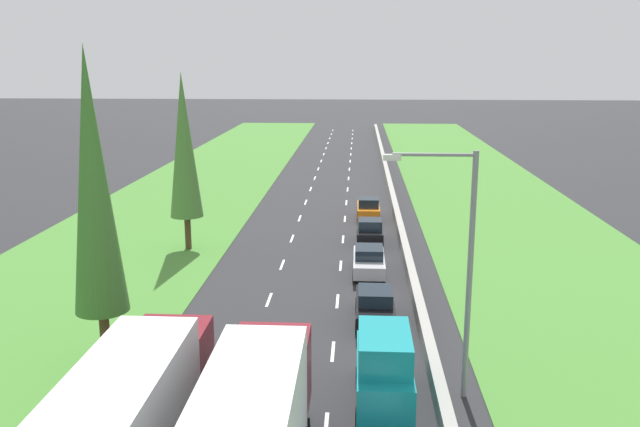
# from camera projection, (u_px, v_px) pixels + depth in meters

# --- Properties ---
(ground_plane) EXTENTS (300.00, 300.00, 0.00)m
(ground_plane) POSITION_uv_depth(u_px,v_px,m) (328.00, 196.00, 60.24)
(ground_plane) COLOR #28282B
(ground_plane) RESTS_ON ground
(grass_verge_left) EXTENTS (14.00, 140.00, 0.04)m
(grass_verge_left) POSITION_uv_depth(u_px,v_px,m) (189.00, 194.00, 60.95)
(grass_verge_left) COLOR #478433
(grass_verge_left) RESTS_ON ground
(grass_verge_right) EXTENTS (14.00, 140.00, 0.04)m
(grass_verge_right) POSITION_uv_depth(u_px,v_px,m) (488.00, 197.00, 59.44)
(grass_verge_right) COLOR #478433
(grass_verge_right) RESTS_ON ground
(median_barrier) EXTENTS (0.44, 120.00, 0.85)m
(median_barrier) POSITION_uv_depth(u_px,v_px,m) (391.00, 192.00, 59.83)
(median_barrier) COLOR #9E9B93
(median_barrier) RESTS_ON ground
(lane_markings) EXTENTS (3.64, 116.00, 0.01)m
(lane_markings) POSITION_uv_depth(u_px,v_px,m) (328.00, 196.00, 60.24)
(lane_markings) COLOR white
(lane_markings) RESTS_ON ground
(teal_van_right_lane) EXTENTS (1.96, 4.90, 2.82)m
(teal_van_right_lane) POSITION_uv_depth(u_px,v_px,m) (384.00, 368.00, 23.44)
(teal_van_right_lane) COLOR teal
(teal_van_right_lane) RESTS_ON ground
(black_sedan_right_lane) EXTENTS (1.82, 4.50, 1.64)m
(black_sedan_right_lane) POSITION_uv_depth(u_px,v_px,m) (375.00, 306.00, 31.03)
(black_sedan_right_lane) COLOR black
(black_sedan_right_lane) RESTS_ON ground
(silver_sedan_right_lane_fifth) EXTENTS (1.82, 4.50, 1.64)m
(silver_sedan_right_lane_fifth) POSITION_uv_depth(u_px,v_px,m) (369.00, 261.00, 37.99)
(silver_sedan_right_lane_fifth) COLOR silver
(silver_sedan_right_lane_fifth) RESTS_ON ground
(black_hatchback_right_lane) EXTENTS (1.74, 3.90, 1.72)m
(black_hatchback_right_lane) POSITION_uv_depth(u_px,v_px,m) (370.00, 232.00, 44.30)
(black_hatchback_right_lane) COLOR black
(black_hatchback_right_lane) RESTS_ON ground
(orange_hatchback_right_lane) EXTENTS (1.74, 3.90, 1.72)m
(orange_hatchback_right_lane) POSITION_uv_depth(u_px,v_px,m) (368.00, 209.00, 51.02)
(orange_hatchback_right_lane) COLOR orange
(orange_hatchback_right_lane) RESTS_ON ground
(white_box_truck_left_lane) EXTENTS (2.46, 9.40, 4.18)m
(white_box_truck_left_lane) POSITION_uv_depth(u_px,v_px,m) (135.00, 420.00, 18.56)
(white_box_truck_left_lane) COLOR black
(white_box_truck_left_lane) RESTS_ON ground
(poplar_tree_second) EXTENTS (2.11, 2.11, 12.60)m
(poplar_tree_second) POSITION_uv_depth(u_px,v_px,m) (93.00, 183.00, 25.51)
(poplar_tree_second) COLOR #4C3823
(poplar_tree_second) RESTS_ON ground
(poplar_tree_third) EXTENTS (2.08, 2.08, 11.28)m
(poplar_tree_third) POSITION_uv_depth(u_px,v_px,m) (184.00, 146.00, 41.70)
(poplar_tree_third) COLOR #4C3823
(poplar_tree_third) RESTS_ON ground
(street_light_mast) EXTENTS (3.20, 0.28, 9.00)m
(street_light_mast) POSITION_uv_depth(u_px,v_px,m) (461.00, 258.00, 23.18)
(street_light_mast) COLOR gray
(street_light_mast) RESTS_ON ground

